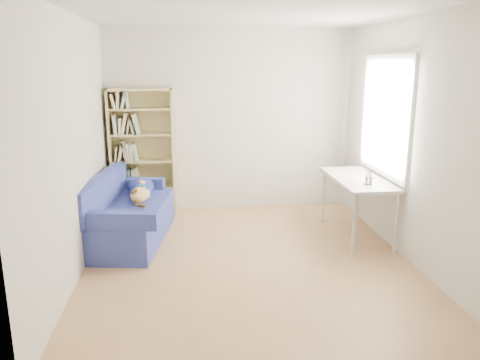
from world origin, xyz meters
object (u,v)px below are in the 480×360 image
Objects in this scene: pen_cup at (369,179)px; desk at (358,183)px; sofa at (128,215)px; bookshelf at (143,157)px.

desk is at bearing 90.29° from pen_cup.
pen_cup reaches higher than sofa.
bookshelf reaches higher than desk.
bookshelf is 1.38× the size of desk.
bookshelf reaches higher than pen_cup.
desk is 7.42× the size of pen_cup.
pen_cup reaches higher than desk.
bookshelf is at bearing 149.79° from pen_cup.
sofa reaches higher than desk.
desk is at bearing 4.32° from sofa.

